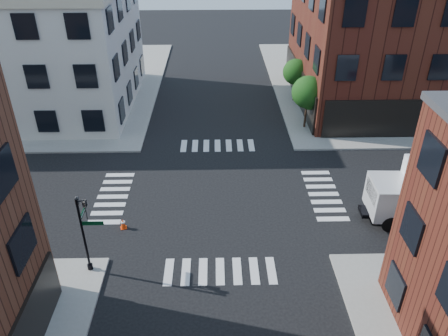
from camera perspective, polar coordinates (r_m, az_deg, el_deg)
ground at (r=28.97m, az=-0.71°, el=-3.61°), size 120.00×120.00×0.00m
sidewalk_ne at (r=52.21m, az=23.11°, el=10.30°), size 30.00×30.00×0.15m
sidewalk_nw at (r=52.07m, az=-25.17°, el=9.78°), size 30.00×30.00×0.15m
building_ne at (r=46.07m, az=26.36°, el=14.86°), size 25.00×16.00×12.00m
building_nw at (r=45.39m, az=-26.58°, el=13.93°), size 22.00×16.00×11.00m
tree_near at (r=37.14m, az=10.98°, el=9.49°), size 2.69×2.69×4.49m
tree_far at (r=42.76m, az=9.42°, el=12.12°), size 2.43×2.43×4.07m
signal_pole at (r=22.86m, az=-17.80°, el=-7.29°), size 1.29×1.24×4.60m
box_truck at (r=28.83m, az=26.92°, el=-2.86°), size 8.62×2.92×3.85m
traffic_cone at (r=26.73m, az=-13.04°, el=-7.10°), size 0.45×0.45×0.67m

